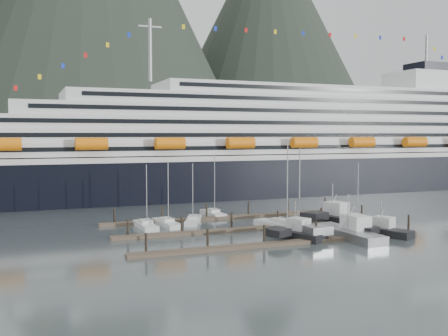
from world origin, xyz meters
The scene contains 17 objects.
ground centered at (0.00, 0.00, 0.00)m, with size 1600.00×1600.00×0.00m, color #485455.
mountains centered at (52.48, 588.54, 163.40)m, with size 870.00×440.00×420.00m.
cruise_ship centered at (30.03, 54.94, 12.04)m, with size 210.00×30.40×50.30m.
dock_near centered at (-4.93, -9.95, 0.31)m, with size 48.18×2.28×3.20m.
dock_mid centered at (-4.93, 3.05, 0.31)m, with size 48.18×2.28×3.20m.
dock_far centered at (-4.93, 16.05, 0.31)m, with size 48.18×2.28×3.20m.
sailboat_a centered at (-21.48, 11.25, 0.41)m, with size 2.81×8.85×11.74m.
sailboat_b centered at (-17.38, 12.36, 0.40)m, with size 3.39×9.52×12.12m.
sailboat_c centered at (2.21, -1.25, 0.44)m, with size 7.10×10.99×14.86m.
sailboat_d centered at (0.79, 2.04, 0.44)m, with size 6.15×12.59×16.05m.
sailboat_e centered at (-11.96, 13.35, 0.40)m, with size 5.92×9.51×11.57m.
sailboat_f centered at (-5.60, 19.99, 0.41)m, with size 2.87×8.56×12.92m.
sailboat_h centered at (17.04, 3.12, 0.41)m, with size 5.42×9.31×11.73m.
trawler_b centered at (-1.51, -6.48, 0.86)m, with size 9.09×10.66×6.61m.
trawler_c centered at (6.51, -9.18, 0.95)m, with size 10.60×15.06×7.66m.
trawler_d centered at (13.04, -9.09, 0.82)m, with size 9.02×10.73×6.15m.
trawler_e centered at (12.23, 4.02, 1.00)m, with size 10.82×13.08×8.14m.
Camera 1 is at (-41.89, -79.11, 16.50)m, focal length 42.00 mm.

